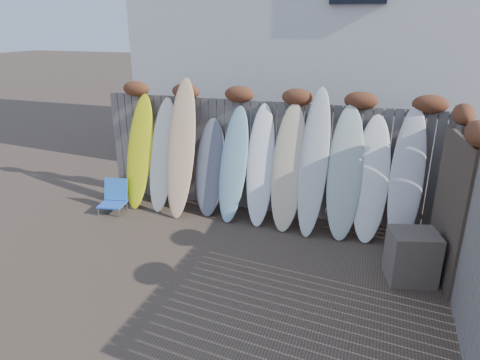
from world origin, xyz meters
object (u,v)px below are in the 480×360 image
(beach_chair, at_px, (114,197))
(surfboard_0, at_px, (140,152))
(lattice_panel, at_px, (449,209))
(wooden_crate, at_px, (412,256))

(beach_chair, bearing_deg, surfboard_0, 56.29)
(beach_chair, height_order, surfboard_0, surfboard_0)
(beach_chair, height_order, lattice_panel, lattice_panel)
(lattice_panel, bearing_deg, wooden_crate, -152.00)
(beach_chair, height_order, wooden_crate, wooden_crate)
(beach_chair, distance_m, surfboard_0, 0.94)
(wooden_crate, height_order, lattice_panel, lattice_panel)
(surfboard_0, bearing_deg, beach_chair, -121.83)
(wooden_crate, bearing_deg, beach_chair, 172.30)
(lattice_panel, height_order, surfboard_0, surfboard_0)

